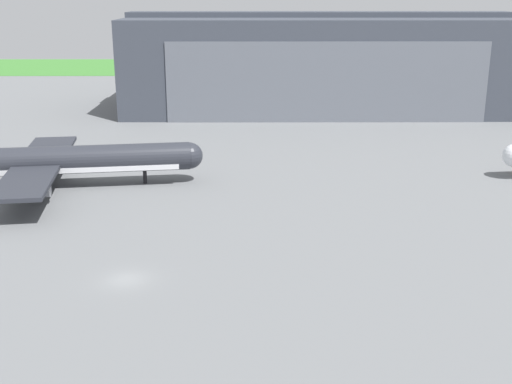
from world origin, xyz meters
The scene contains 4 objects.
ground_plane centered at (0.00, 0.00, 0.00)m, with size 440.00×440.00×0.00m, color slate.
grass_field_strip centered at (0.00, 189.84, 0.04)m, with size 440.00×56.00×0.08m, color #3C7C30.
maintenance_hangar centered at (28.66, 100.28, 10.96)m, with size 91.25×39.43×22.84m.
airliner_far_right centered at (-17.61, 31.71, 3.88)m, with size 45.19×35.27×13.04m.
Camera 1 is at (12.64, -58.76, 27.45)m, focal length 45.25 mm.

